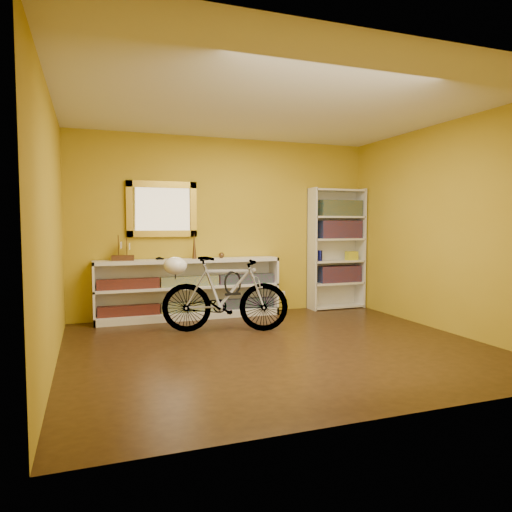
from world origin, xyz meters
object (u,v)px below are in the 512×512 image
object	(u,v)px
console_unit	(190,289)
bicycle	(225,294)
helmet	(175,266)
bookcase	(337,249)

from	to	relation	value
console_unit	bicycle	size ratio (longest dim) A/B	1.62
helmet	bookcase	bearing A→B (deg)	16.37
helmet	bicycle	bearing A→B (deg)	-16.96
bookcase	helmet	size ratio (longest dim) A/B	6.53
console_unit	bookcase	distance (m)	2.43
bookcase	bicycle	distance (m)	2.38
bookcase	helmet	distance (m)	2.82
console_unit	bicycle	xyz separation A→B (m)	(0.25, -0.95, 0.05)
console_unit	bicycle	distance (m)	0.98
bookcase	helmet	bearing A→B (deg)	-163.63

